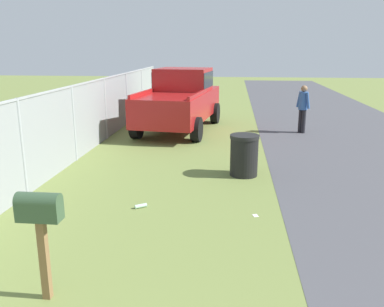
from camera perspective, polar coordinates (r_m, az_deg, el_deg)
The scene contains 7 objects.
mailbox at distance 4.81m, azimuth -20.53°, elevation -8.09°, with size 0.22×0.48×1.29m.
pickup_truck at distance 14.25m, azimuth -1.62°, elevation 7.80°, with size 5.12×2.70×2.09m.
trash_bin at distance 9.17m, azimuth 7.30°, elevation -0.23°, with size 0.65×0.65×0.93m.
pedestrian at distance 14.14m, azimuth 15.28°, elevation 6.46°, with size 0.41×0.40×1.59m.
fence_section at distance 11.81m, azimuth -13.94°, elevation 5.55°, with size 18.08×0.07×1.91m.
litter_bottle_by_mailbox at distance 7.46m, azimuth -7.19°, elevation -7.29°, with size 0.07×0.07×0.22m, color #B2D8BF.
litter_wrapper_far_scatter at distance 7.16m, azimuth 8.87°, elevation -8.57°, with size 0.12×0.08×0.01m, color silver.
Camera 1 is at (-0.13, -0.95, 2.81)m, focal length 38.10 mm.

